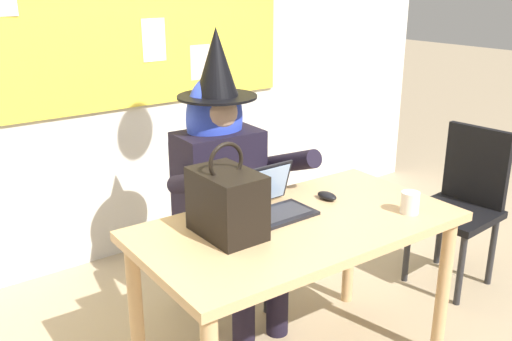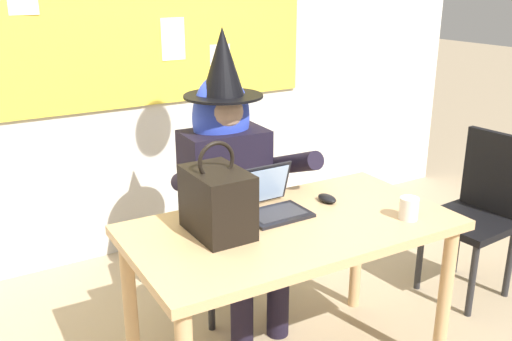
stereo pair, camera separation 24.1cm
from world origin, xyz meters
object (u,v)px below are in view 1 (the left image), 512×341
Objects in this scene: desk_main at (298,242)px; laptop at (275,202)px; chair_extra_corner at (463,198)px; handbag at (227,202)px; coffee_mug at (410,203)px; person_costumed at (225,168)px; computer_mouse at (327,196)px; chair_at_desk at (215,215)px.

desk_main is 0.20m from laptop.
handbag is at bearing -4.00° from chair_extra_corner.
desk_main is 0.51m from coffee_mug.
chair_extra_corner is (1.31, 0.08, -0.14)m from desk_main.
coffee_mug is (0.74, -0.29, -0.09)m from handbag.
computer_mouse is (0.23, -0.49, -0.05)m from person_costumed.
chair_at_desk is 8.75× the size of computer_mouse.
chair_extra_corner reaches higher than desk_main.
chair_at_desk is at bearing 107.40° from computer_mouse.
laptop is (-0.05, -0.46, -0.02)m from person_costumed.
handbag is (-0.34, -0.52, 0.07)m from person_costumed.
desk_main is 3.63× the size of handbag.
laptop is 1.36m from chair_extra_corner.
chair_at_desk is 0.69m from computer_mouse.
chair_at_desk reaches higher than computer_mouse.
handbag is 0.81m from coffee_mug.
chair_extra_corner reaches higher than coffee_mug.
handbag is at bearing -30.27° from person_costumed.
laptop is at bearing -3.40° from person_costumed.
laptop is at bearing 141.86° from coffee_mug.
handbag reaches higher than chair_at_desk.
chair_extra_corner is at bearing 70.66° from person_costumed.
laptop reaches higher than coffee_mug.
desk_main is at bearing -0.62° from chair_extra_corner.
computer_mouse is (0.22, -0.61, 0.25)m from chair_at_desk.
handbag is at bearing -23.97° from chair_at_desk.
computer_mouse is 0.11× the size of chair_extra_corner.
desk_main is at bearing -85.15° from laptop.
laptop is at bearing 95.26° from desk_main.
person_costumed reaches higher than coffee_mug.
laptop is 0.28m from computer_mouse.
computer_mouse is at bearing 117.86° from coffee_mug.
chair_at_desk is 9.58× the size of coffee_mug.
laptop is 2.86× the size of coffee_mug.
handbag is (-0.35, -0.64, 0.36)m from chair_at_desk.
chair_at_desk is 1.42m from chair_extra_corner.
person_costumed is 5.47× the size of laptop.
handbag is (-0.30, 0.08, 0.23)m from desk_main.
desk_main is 0.62m from person_costumed.
coffee_mug is at bearing -64.52° from computer_mouse.
chair_at_desk is 1.05m from coffee_mug.
laptop is 0.58m from coffee_mug.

